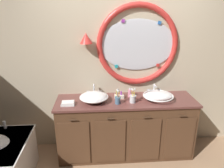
{
  "coord_description": "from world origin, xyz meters",
  "views": [
    {
      "loc": [
        -0.38,
        -2.43,
        2.09
      ],
      "look_at": [
        -0.18,
        0.25,
        1.12
      ],
      "focal_mm": 34.07,
      "sensor_mm": 36.0,
      "label": 1
    }
  ],
  "objects_px": {
    "sink_basin_right": "(158,96)",
    "soap_dispenser": "(130,93)",
    "sink_basin_left": "(94,97)",
    "toiletry_basket": "(119,96)",
    "toothbrush_holder_right": "(133,98)",
    "folded_hand_towel": "(68,103)",
    "toothbrush_holder_left": "(118,100)"
  },
  "relations": [
    {
      "from": "folded_hand_towel",
      "to": "sink_basin_right",
      "type": "bearing_deg",
      "value": 3.6
    },
    {
      "from": "sink_basin_left",
      "to": "sink_basin_right",
      "type": "distance_m",
      "value": 0.89
    },
    {
      "from": "soap_dispenser",
      "to": "toiletry_basket",
      "type": "xyz_separation_m",
      "value": [
        -0.16,
        -0.04,
        -0.03
      ]
    },
    {
      "from": "sink_basin_left",
      "to": "toothbrush_holder_right",
      "type": "xyz_separation_m",
      "value": [
        0.53,
        -0.06,
        -0.01
      ]
    },
    {
      "from": "toothbrush_holder_right",
      "to": "sink_basin_left",
      "type": "bearing_deg",
      "value": 173.18
    },
    {
      "from": "toothbrush_holder_right",
      "to": "folded_hand_towel",
      "type": "relative_size",
      "value": 1.19
    },
    {
      "from": "sink_basin_right",
      "to": "folded_hand_towel",
      "type": "height_order",
      "value": "sink_basin_right"
    },
    {
      "from": "sink_basin_right",
      "to": "toothbrush_holder_left",
      "type": "relative_size",
      "value": 2.04
    },
    {
      "from": "sink_basin_left",
      "to": "toiletry_basket",
      "type": "relative_size",
      "value": 3.01
    },
    {
      "from": "sink_basin_right",
      "to": "toiletry_basket",
      "type": "distance_m",
      "value": 0.55
    },
    {
      "from": "toiletry_basket",
      "to": "toothbrush_holder_left",
      "type": "bearing_deg",
      "value": -101.52
    },
    {
      "from": "soap_dispenser",
      "to": "folded_hand_towel",
      "type": "relative_size",
      "value": 0.8
    },
    {
      "from": "sink_basin_left",
      "to": "folded_hand_towel",
      "type": "relative_size",
      "value": 2.25
    },
    {
      "from": "folded_hand_towel",
      "to": "sink_basin_left",
      "type": "bearing_deg",
      "value": 12.74
    },
    {
      "from": "sink_basin_right",
      "to": "toothbrush_holder_left",
      "type": "height_order",
      "value": "toothbrush_holder_left"
    },
    {
      "from": "toothbrush_holder_left",
      "to": "sink_basin_left",
      "type": "bearing_deg",
      "value": 164.23
    },
    {
      "from": "sink_basin_right",
      "to": "soap_dispenser",
      "type": "distance_m",
      "value": 0.4
    },
    {
      "from": "toothbrush_holder_left",
      "to": "folded_hand_towel",
      "type": "distance_m",
      "value": 0.66
    },
    {
      "from": "toothbrush_holder_right",
      "to": "toiletry_basket",
      "type": "distance_m",
      "value": 0.23
    },
    {
      "from": "sink_basin_left",
      "to": "soap_dispenser",
      "type": "relative_size",
      "value": 2.81
    },
    {
      "from": "sink_basin_left",
      "to": "folded_hand_towel",
      "type": "height_order",
      "value": "sink_basin_left"
    },
    {
      "from": "sink_basin_left",
      "to": "soap_dispenser",
      "type": "bearing_deg",
      "value": 14.55
    },
    {
      "from": "sink_basin_left",
      "to": "toothbrush_holder_left",
      "type": "xyz_separation_m",
      "value": [
        0.32,
        -0.09,
        -0.01
      ]
    },
    {
      "from": "soap_dispenser",
      "to": "folded_hand_towel",
      "type": "xyz_separation_m",
      "value": [
        -0.86,
        -0.21,
        -0.04
      ]
    },
    {
      "from": "toothbrush_holder_left",
      "to": "toiletry_basket",
      "type": "height_order",
      "value": "toothbrush_holder_left"
    },
    {
      "from": "toothbrush_holder_right",
      "to": "folded_hand_towel",
      "type": "bearing_deg",
      "value": -179.01
    },
    {
      "from": "soap_dispenser",
      "to": "toiletry_basket",
      "type": "distance_m",
      "value": 0.17
    },
    {
      "from": "folded_hand_towel",
      "to": "toiletry_basket",
      "type": "distance_m",
      "value": 0.72
    },
    {
      "from": "sink_basin_right",
      "to": "soap_dispenser",
      "type": "bearing_deg",
      "value": 160.26
    },
    {
      "from": "sink_basin_left",
      "to": "toiletry_basket",
      "type": "height_order",
      "value": "sink_basin_left"
    },
    {
      "from": "sink_basin_left",
      "to": "sink_basin_right",
      "type": "relative_size",
      "value": 0.92
    },
    {
      "from": "toothbrush_holder_right",
      "to": "toothbrush_holder_left",
      "type": "bearing_deg",
      "value": -172.75
    }
  ]
}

